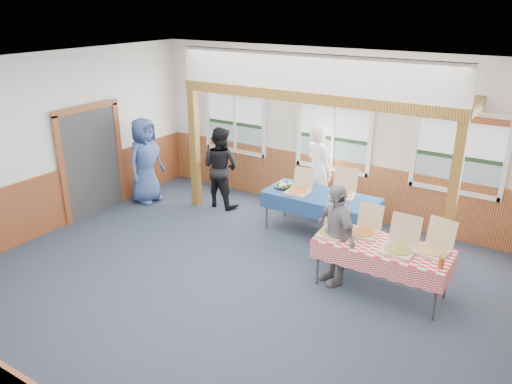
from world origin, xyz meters
TOP-DOWN VIEW (x-y plane):
  - floor at (0.00, 0.00)m, footprint 8.00×8.00m
  - ceiling at (0.00, 0.00)m, footprint 8.00×8.00m
  - wall_back at (0.00, 3.50)m, footprint 8.00×0.00m
  - wall_left at (-4.00, 0.00)m, footprint 0.00×8.00m
  - wainscot_back at (0.00, 3.48)m, footprint 7.98×0.05m
  - wainscot_left at (-3.98, 0.00)m, footprint 0.05×6.98m
  - cased_opening at (-3.96, 0.90)m, footprint 0.06×1.30m
  - window_left at (-2.30, 3.46)m, footprint 1.56×0.10m
  - window_mid at (0.00, 3.46)m, footprint 1.56×0.10m
  - window_right at (2.30, 3.46)m, footprint 1.56×0.10m
  - post_left at (-2.50, 2.30)m, footprint 0.15×0.15m
  - post_right at (2.50, 2.30)m, footprint 0.15×0.15m
  - cross_beam at (0.00, 2.30)m, footprint 5.15×0.18m
  - table_left at (0.29, 2.39)m, footprint 2.20×1.51m
  - table_right at (1.87, 1.12)m, footprint 2.04×1.31m
  - pizza_box_a at (-0.11, 2.28)m, footprint 0.39×0.47m
  - pizza_box_b at (0.63, 2.56)m, footprint 0.51×0.59m
  - pizza_box_c at (1.12, 1.02)m, footprint 0.40×0.48m
  - pizza_box_d at (1.52, 1.31)m, footprint 0.38×0.46m
  - pizza_box_e at (2.12, 1.04)m, footprint 0.43×0.52m
  - pizza_box_f at (2.53, 1.26)m, footprint 0.49×0.56m
  - veggie_tray at (-0.46, 2.39)m, footprint 0.39×0.39m
  - drink_glass at (2.72, 0.87)m, footprint 0.07×0.07m
  - woman_white at (-0.13, 3.10)m, footprint 0.79×0.68m
  - woman_black at (-2.03, 2.52)m, footprint 0.82×0.65m
  - man_blue at (-3.49, 1.88)m, footprint 0.60×0.90m
  - person_grey at (1.18, 1.01)m, footprint 0.98×0.84m

SIDE VIEW (x-z plane):
  - floor at x=0.00m, z-range 0.00..0.00m
  - wainscot_back at x=0.00m, z-range 0.00..1.10m
  - wainscot_left at x=-3.98m, z-range 0.00..1.10m
  - table_right at x=1.87m, z-range 0.32..1.08m
  - table_left at x=0.29m, z-range 0.33..1.08m
  - person_grey at x=1.18m, z-range 0.00..1.58m
  - veggie_tray at x=-0.46m, z-range 0.74..0.83m
  - pizza_box_c at x=1.12m, z-range 0.62..1.02m
  - pizza_box_d at x=1.52m, z-range 0.62..1.03m
  - pizza_box_a at x=-0.11m, z-range 0.61..1.03m
  - pizza_box_f at x=2.53m, z-range 0.61..1.04m
  - pizza_box_b at x=0.63m, z-range 0.60..1.05m
  - pizza_box_e at x=2.12m, z-range 0.59..1.06m
  - drink_glass at x=2.72m, z-range 0.76..0.91m
  - woman_black at x=-2.03m, z-range 0.00..1.67m
  - man_blue at x=-3.49m, z-range 0.00..1.80m
  - woman_white at x=-0.13m, z-range 0.00..1.84m
  - cased_opening at x=-3.96m, z-range 0.00..2.10m
  - post_left at x=-2.50m, z-range 0.00..2.40m
  - post_right at x=2.50m, z-range 0.00..2.40m
  - wall_back at x=0.00m, z-range -2.40..5.60m
  - wall_left at x=-4.00m, z-range -2.40..5.60m
  - window_left at x=-2.30m, z-range 0.95..2.41m
  - window_mid at x=0.00m, z-range 0.95..2.41m
  - window_right at x=2.30m, z-range 0.95..2.41m
  - cross_beam at x=0.00m, z-range 2.40..2.58m
  - ceiling at x=0.00m, z-range 3.20..3.20m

